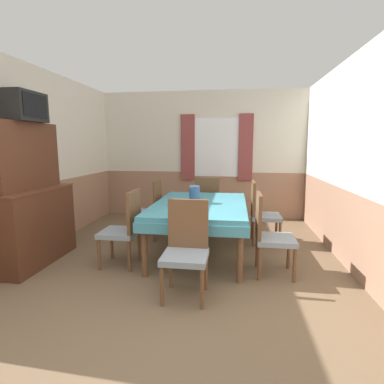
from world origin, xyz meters
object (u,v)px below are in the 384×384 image
object	(u,v)px
chair_head_window	(208,202)
chair_left_near	(125,227)
chair_head_near	(186,246)
tv	(25,107)
dining_table	(200,210)
chair_left_far	(150,208)
chair_right_far	(261,211)
sideboard	(31,206)
vase	(195,195)
chair_right_near	(269,232)

from	to	relation	value
chair_head_window	chair_left_near	bearing A→B (deg)	-116.67
chair_head_near	tv	bearing A→B (deg)	-14.49
dining_table	chair_left_far	bearing A→B (deg)	147.20
chair_right_far	tv	distance (m)	3.48
chair_left_far	sideboard	xyz separation A→B (m)	(-1.20, -1.21, 0.25)
sideboard	vase	distance (m)	2.10
vase	chair_head_window	bearing A→B (deg)	86.38
tv	chair_left_near	bearing A→B (deg)	4.28
chair_right_near	sideboard	distance (m)	2.97
chair_right_near	chair_head_near	bearing A→B (deg)	-54.94
dining_table	tv	xyz separation A→B (m)	(-2.04, -0.65, 1.34)
chair_right_near	vase	size ratio (longest dim) A/B	4.09
chair_left_far	sideboard	size ratio (longest dim) A/B	0.54
chair_right_near	tv	size ratio (longest dim) A/B	1.83
chair_right_far	chair_left_far	bearing A→B (deg)	-90.00
sideboard	tv	world-z (taller)	tv
chair_head_near	chair_right_near	world-z (taller)	same
tv	vase	size ratio (longest dim) A/B	2.23
chair_right_far	chair_right_near	bearing A→B (deg)	0.00
chair_head_near	tv	size ratio (longest dim) A/B	1.83
dining_table	chair_right_far	size ratio (longest dim) A/B	1.96
dining_table	vase	world-z (taller)	vase
chair_left_far	chair_right_near	world-z (taller)	same
chair_right_near	tv	bearing A→B (deg)	-88.29
chair_left_far	sideboard	world-z (taller)	sideboard
chair_head_window	chair_head_near	size ratio (longest dim) A/B	1.00
dining_table	chair_head_near	bearing A→B (deg)	-90.00
chair_right_near	sideboard	xyz separation A→B (m)	(-2.95, -0.08, 0.25)
chair_left_near	vase	size ratio (longest dim) A/B	4.09
dining_table	chair_left_far	world-z (taller)	chair_left_far
chair_head_near	chair_right_near	bearing A→B (deg)	-144.94
dining_table	vase	xyz separation A→B (m)	(-0.08, -0.01, 0.22)
chair_right_far	sideboard	size ratio (longest dim) A/B	0.54
chair_left_far	chair_left_near	xyz separation A→B (m)	(0.00, -1.13, 0.00)
chair_head_window	chair_right_far	world-z (taller)	same
tv	dining_table	bearing A→B (deg)	17.72
chair_head_window	tv	xyz separation A→B (m)	(-2.04, -1.83, 1.46)
chair_right_far	vase	bearing A→B (deg)	-58.84
chair_head_window	chair_left_far	bearing A→B (deg)	-144.94
chair_left_near	sideboard	world-z (taller)	sideboard
chair_head_near	chair_right_far	xyz separation A→B (m)	(0.88, 1.74, 0.00)
vase	dining_table	bearing A→B (deg)	7.94
chair_head_window	chair_head_near	distance (m)	2.36
chair_head_near	chair_left_far	bearing A→B (deg)	-63.33
dining_table	chair_head_window	xyz separation A→B (m)	(-0.00, 1.18, -0.12)
chair_head_window	chair_left_near	distance (m)	1.95
chair_head_window	dining_table	bearing A→B (deg)	-90.00
chair_left_far	tv	distance (m)	2.23
chair_head_window	vase	distance (m)	1.24
chair_head_near	chair_right_near	xyz separation A→B (m)	(0.88, 0.61, 0.00)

